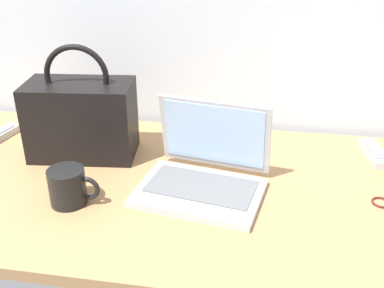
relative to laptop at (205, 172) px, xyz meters
name	(u,v)px	position (x,y,z in m)	size (l,w,h in m)	color
desk	(182,188)	(-0.06, 0.01, -0.06)	(1.60, 0.76, 0.03)	#A87A4C
laptop	(205,172)	(0.00, 0.00, 0.00)	(0.34, 0.30, 0.22)	#B2B5BA
coffee_mug	(69,187)	(-0.32, -0.13, 0.00)	(0.13, 0.09, 0.09)	black
remote_control_near	(374,153)	(0.47, 0.25, -0.03)	(0.07, 0.16, 0.02)	#B7B7B7
handbag	(81,118)	(-0.38, 0.13, 0.07)	(0.32, 0.19, 0.33)	black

